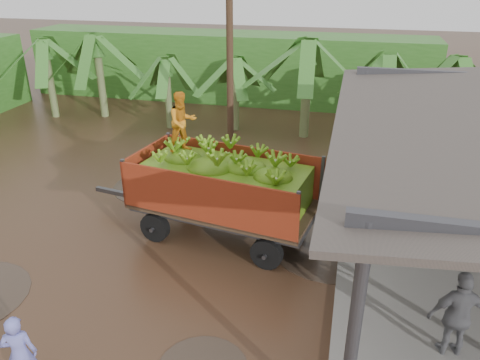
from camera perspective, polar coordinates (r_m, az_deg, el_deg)
name	(u,v)px	position (r m, az deg, el deg)	size (l,w,h in m)	color
ground	(139,261)	(12.55, -12.19, -9.59)	(100.00, 100.00, 0.00)	black
hedge_north	(226,66)	(26.63, -1.69, 13.67)	(22.00, 3.00, 3.60)	#2D661E
banana_trailer	(223,187)	(12.67, -2.04, -0.81)	(6.97, 3.17, 3.94)	red
man_blue	(20,354)	(9.51, -25.25, -18.63)	(0.59, 0.38, 1.61)	#6E71C9
man_grey	(458,316)	(10.03, 25.07, -14.78)	(1.14, 0.47, 1.94)	slate
utility_pole	(230,53)	(16.71, -1.25, 15.23)	(1.20, 0.24, 8.25)	#47301E
banana_plants	(97,107)	(19.33, -17.07, 8.54)	(24.45, 20.17, 4.34)	#2D661E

